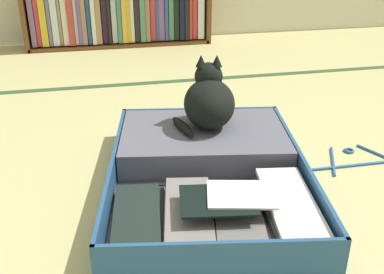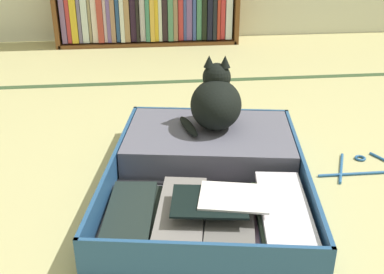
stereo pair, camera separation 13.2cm
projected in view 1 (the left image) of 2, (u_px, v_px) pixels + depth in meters
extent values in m
plane|color=tan|center=(273.00, 227.00, 1.34)|extent=(10.00, 10.00, 0.00)
cube|color=#344C2A|center=(183.00, 81.00, 2.54)|extent=(4.80, 0.05, 0.00)
cube|color=brown|center=(121.00, 43.00, 3.27)|extent=(1.23, 0.25, 0.02)
cube|color=slate|center=(33.00, 18.00, 3.08)|extent=(0.03, 0.21, 0.35)
cube|color=#BC3639|center=(38.00, 18.00, 3.10)|extent=(0.03, 0.21, 0.34)
cube|color=gold|center=(44.00, 16.00, 3.09)|extent=(0.04, 0.21, 0.37)
cube|color=slate|center=(50.00, 19.00, 3.11)|extent=(0.02, 0.21, 0.32)
cube|color=silver|center=(55.00, 18.00, 3.12)|extent=(0.04, 0.21, 0.34)
cube|color=#918260|center=(60.00, 13.00, 3.11)|extent=(0.02, 0.21, 0.39)
cube|color=beige|center=(65.00, 15.00, 3.12)|extent=(0.04, 0.21, 0.36)
cube|color=#B03E32|center=(70.00, 13.00, 3.11)|extent=(0.04, 0.21, 0.39)
cube|color=silver|center=(75.00, 16.00, 3.14)|extent=(0.02, 0.21, 0.35)
cube|color=#6A5295|center=(79.00, 13.00, 3.13)|extent=(0.02, 0.21, 0.39)
cube|color=#9C7658|center=(83.00, 16.00, 3.14)|extent=(0.03, 0.21, 0.34)
cube|color=#2A4E82|center=(88.00, 12.00, 3.15)|extent=(0.02, 0.21, 0.39)
cube|color=silver|center=(93.00, 17.00, 3.15)|extent=(0.03, 0.21, 0.32)
cube|color=#A57F53|center=(97.00, 14.00, 3.16)|extent=(0.04, 0.21, 0.36)
cube|color=#281729|center=(104.00, 17.00, 3.18)|extent=(0.04, 0.21, 0.32)
cube|color=black|center=(108.00, 17.00, 3.17)|extent=(0.02, 0.21, 0.32)
cube|color=silver|center=(113.00, 15.00, 3.19)|extent=(0.04, 0.21, 0.33)
cube|color=#3E8165|center=(118.00, 16.00, 3.19)|extent=(0.03, 0.21, 0.32)
cube|color=gold|center=(123.00, 16.00, 3.19)|extent=(0.03, 0.21, 0.33)
cube|color=gold|center=(127.00, 15.00, 3.20)|extent=(0.03, 0.21, 0.34)
cube|color=silver|center=(131.00, 15.00, 3.21)|extent=(0.02, 0.21, 0.34)
cube|color=black|center=(135.00, 15.00, 3.22)|extent=(0.03, 0.21, 0.33)
cube|color=#4C8561|center=(141.00, 13.00, 3.21)|extent=(0.04, 0.21, 0.36)
cube|color=#917353|center=(146.00, 15.00, 3.23)|extent=(0.03, 0.21, 0.32)
cube|color=#C23737|center=(151.00, 11.00, 3.24)|extent=(0.03, 0.21, 0.37)
cube|color=#374786|center=(155.00, 13.00, 3.24)|extent=(0.02, 0.21, 0.35)
cube|color=slate|center=(159.00, 11.00, 3.25)|extent=(0.04, 0.21, 0.37)
cube|color=#364D91|center=(164.00, 13.00, 3.25)|extent=(0.02, 0.21, 0.34)
cube|color=#45835E|center=(169.00, 13.00, 3.26)|extent=(0.03, 0.21, 0.34)
cube|color=black|center=(174.00, 11.00, 3.26)|extent=(0.03, 0.21, 0.36)
cube|color=black|center=(179.00, 10.00, 3.26)|extent=(0.03, 0.21, 0.38)
cube|color=black|center=(184.00, 10.00, 3.26)|extent=(0.03, 0.21, 0.38)
cube|color=red|center=(188.00, 8.00, 3.27)|extent=(0.02, 0.21, 0.40)
cube|color=#C23637|center=(192.00, 11.00, 3.30)|extent=(0.03, 0.21, 0.35)
cube|color=silver|center=(198.00, 11.00, 3.29)|extent=(0.04, 0.21, 0.35)
cube|color=#254F7C|center=(213.00, 227.00, 1.33)|extent=(0.68, 0.53, 0.01)
cube|color=#254F7C|center=(221.00, 261.00, 1.12)|extent=(0.61, 0.11, 0.12)
cube|color=#254F7C|center=(105.00, 214.00, 1.29)|extent=(0.08, 0.43, 0.12)
cube|color=#254F7C|center=(320.00, 209.00, 1.32)|extent=(0.08, 0.43, 0.12)
cube|color=#505053|center=(213.00, 224.00, 1.32)|extent=(0.66, 0.50, 0.01)
cube|color=#254F7C|center=(203.00, 157.00, 1.72)|extent=(0.68, 0.53, 0.01)
cube|color=#254F7C|center=(200.00, 121.00, 1.89)|extent=(0.61, 0.11, 0.12)
cube|color=#254F7C|center=(120.00, 146.00, 1.68)|extent=(0.08, 0.43, 0.12)
cube|color=#254F7C|center=(285.00, 143.00, 1.71)|extent=(0.08, 0.43, 0.12)
cube|color=#505053|center=(203.00, 154.00, 1.71)|extent=(0.66, 0.50, 0.01)
cylinder|color=black|center=(208.00, 184.00, 1.52)|extent=(0.59, 0.12, 0.02)
cube|color=black|center=(140.00, 223.00, 1.31)|extent=(0.19, 0.37, 0.02)
cube|color=black|center=(136.00, 219.00, 1.30)|extent=(0.17, 0.37, 0.02)
cube|color=#9F77A2|center=(187.00, 220.00, 1.32)|extent=(0.19, 0.36, 0.01)
cube|color=silver|center=(190.00, 218.00, 1.31)|extent=(0.18, 0.34, 0.02)
cube|color=gray|center=(189.00, 211.00, 1.31)|extent=(0.19, 0.37, 0.01)
cube|color=gray|center=(240.00, 218.00, 1.32)|extent=(0.18, 0.37, 0.02)
cube|color=slate|center=(238.00, 213.00, 1.31)|extent=(0.19, 0.34, 0.02)
cube|color=gray|center=(287.00, 220.00, 1.32)|extent=(0.18, 0.33, 0.02)
cube|color=#344672|center=(288.00, 215.00, 1.31)|extent=(0.19, 0.38, 0.02)
cube|color=#243024|center=(287.00, 209.00, 1.31)|extent=(0.17, 0.33, 0.02)
cube|color=silver|center=(291.00, 203.00, 1.31)|extent=(0.19, 0.39, 0.02)
cube|color=white|center=(241.00, 194.00, 1.30)|extent=(0.22, 0.19, 0.01)
cube|color=black|center=(218.00, 200.00, 1.28)|extent=(0.23, 0.19, 0.01)
cube|color=#595967|center=(203.00, 143.00, 1.69)|extent=(0.65, 0.49, 0.10)
torus|color=white|center=(213.00, 128.00, 1.69)|extent=(0.13, 0.13, 0.01)
cylinder|color=black|center=(158.00, 123.00, 1.87)|extent=(0.02, 0.02, 0.10)
cylinder|color=black|center=(242.00, 122.00, 1.88)|extent=(0.02, 0.02, 0.10)
cube|color=yellow|center=(231.00, 265.00, 1.13)|extent=(0.03, 0.01, 0.02)
cube|color=#2D8B40|center=(182.00, 266.00, 1.13)|extent=(0.03, 0.01, 0.03)
ellipsoid|color=black|center=(209.00, 104.00, 1.66)|extent=(0.22, 0.26, 0.18)
ellipsoid|color=black|center=(208.00, 107.00, 1.74)|extent=(0.14, 0.10, 0.10)
sphere|color=black|center=(209.00, 77.00, 1.67)|extent=(0.10, 0.10, 0.10)
cone|color=black|center=(217.00, 61.00, 1.65)|extent=(0.04, 0.04, 0.04)
cone|color=black|center=(201.00, 61.00, 1.64)|extent=(0.04, 0.04, 0.04)
sphere|color=gold|center=(213.00, 71.00, 1.71)|extent=(0.02, 0.02, 0.02)
sphere|color=gold|center=(203.00, 71.00, 1.71)|extent=(0.02, 0.02, 0.02)
ellipsoid|color=black|center=(183.00, 127.00, 1.65)|extent=(0.07, 0.18, 0.03)
cylinder|color=#265A92|center=(364.00, 164.00, 1.67)|extent=(0.40, 0.01, 0.01)
cylinder|color=#265A92|center=(333.00, 161.00, 1.69)|extent=(0.10, 0.20, 0.01)
cylinder|color=#265A92|center=(382.00, 156.00, 1.73)|extent=(0.10, 0.20, 0.01)
torus|color=#265A92|center=(349.00, 151.00, 1.77)|extent=(0.04, 0.04, 0.01)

